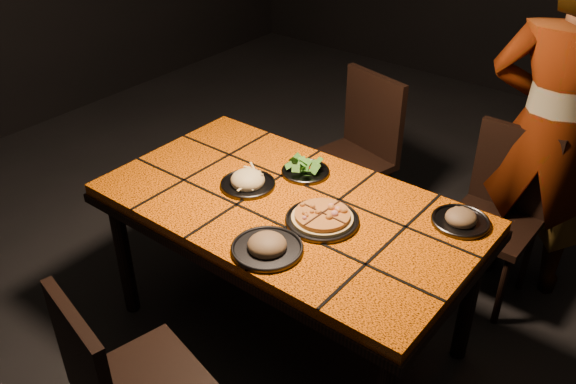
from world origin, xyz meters
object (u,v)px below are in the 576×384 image
Objects in this scene: diner at (550,131)px; chair_far_left at (358,146)px; plate_pasta at (248,182)px; dining_table at (288,217)px; plate_pizza at (322,218)px; chair_near at (119,381)px; chair_far_right at (501,204)px.

chair_far_left is at bearing 1.02° from diner.
dining_table is at bearing 2.04° from plate_pasta.
dining_table is 5.38× the size of plate_pizza.
diner is at bearing 50.23° from plate_pasta.
chair_near is 1.92m from chair_far_left.
chair_far_right is 3.64× the size of plate_pasta.
plate_pasta is at bearing 177.14° from plate_pizza.
chair_far_left is (-0.24, 0.95, -0.13)m from dining_table.
chair_near is 3.64× the size of plate_pasta.
diner is 5.79× the size of plate_pizza.
plate_pizza is at bearing -51.89° from chair_far_left.
chair_far_left reaches higher than chair_far_right.
diner is (0.71, 1.11, 0.20)m from dining_table.
chair_near is 0.51× the size of diner.
diner reaches higher than plate_pasta.
chair_far_left is at bearing 178.65° from chair_far_right.
chair_near is at bearing -107.27° from chair_far_right.
plate_pasta is at bearing -131.16° from chair_far_right.
chair_far_right is at bearing 11.99° from chair_far_left.
chair_near is 2.95× the size of plate_pizza.
plate_pizza is 1.23× the size of plate_pasta.
chair_far_right reaches higher than dining_table.
dining_table is 0.93× the size of diner.
diner is at bearing 23.07° from chair_far_left.
plate_pasta reaches higher than dining_table.
diner is at bearing 65.86° from plate_pizza.
chair_far_left is at bearing -69.74° from chair_near.
dining_table is 1.33m from diner.
diner is 7.14× the size of plate_pasta.
plate_pasta is (-0.83, -0.93, 0.26)m from chair_far_right.
chair_near is at bearing -101.64° from plate_pizza.
diner is at bearing 57.45° from dining_table.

